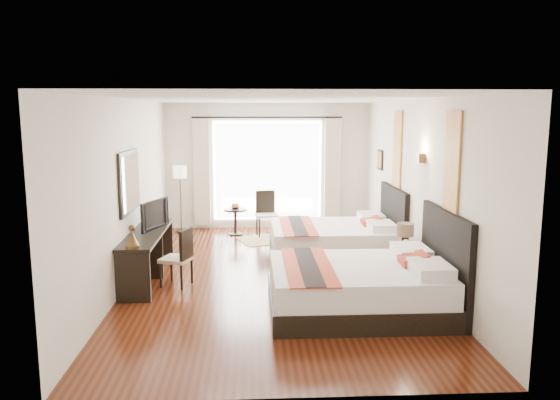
{
  "coord_description": "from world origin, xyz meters",
  "views": [
    {
      "loc": [
        -0.34,
        -8.41,
        2.62
      ],
      "look_at": [
        0.11,
        0.41,
        1.17
      ],
      "focal_mm": 35.0,
      "sensor_mm": 36.0,
      "label": 1
    }
  ],
  "objects_px": {
    "nightstand": "(404,267)",
    "fruit_bowl": "(235,208)",
    "console_desk": "(147,256)",
    "floor_lamp": "(180,177)",
    "table_lamp": "(405,232)",
    "television": "(150,214)",
    "window_chair": "(267,222)",
    "vase": "(406,249)",
    "side_table": "(235,222)",
    "bed_near": "(364,285)",
    "bed_far": "(337,239)",
    "desk_chair": "(177,268)"
  },
  "relations": [
    {
      "from": "floor_lamp",
      "to": "table_lamp",
      "type": "bearing_deg",
      "value": -43.13
    },
    {
      "from": "side_table",
      "to": "window_chair",
      "type": "height_order",
      "value": "window_chair"
    },
    {
      "from": "console_desk",
      "to": "table_lamp",
      "type": "bearing_deg",
      "value": -4.1
    },
    {
      "from": "bed_far",
      "to": "window_chair",
      "type": "distance_m",
      "value": 2.19
    },
    {
      "from": "console_desk",
      "to": "television",
      "type": "xyz_separation_m",
      "value": [
        0.02,
        0.27,
        0.61
      ]
    },
    {
      "from": "bed_near",
      "to": "console_desk",
      "type": "xyz_separation_m",
      "value": [
        -3.12,
        1.53,
        0.03
      ]
    },
    {
      "from": "nightstand",
      "to": "fruit_bowl",
      "type": "xyz_separation_m",
      "value": [
        -2.7,
        3.43,
        0.35
      ]
    },
    {
      "from": "bed_far",
      "to": "side_table",
      "type": "height_order",
      "value": "bed_far"
    },
    {
      "from": "floor_lamp",
      "to": "window_chair",
      "type": "xyz_separation_m",
      "value": [
        1.85,
        -0.41,
        -0.93
      ]
    },
    {
      "from": "nightstand",
      "to": "desk_chair",
      "type": "height_order",
      "value": "desk_chair"
    },
    {
      "from": "bed_near",
      "to": "desk_chair",
      "type": "xyz_separation_m",
      "value": [
        -2.61,
        1.17,
        -0.08
      ]
    },
    {
      "from": "fruit_bowl",
      "to": "bed_far",
      "type": "bearing_deg",
      "value": -45.88
    },
    {
      "from": "vase",
      "to": "window_chair",
      "type": "height_order",
      "value": "window_chair"
    },
    {
      "from": "fruit_bowl",
      "to": "vase",
      "type": "bearing_deg",
      "value": -53.28
    },
    {
      "from": "nightstand",
      "to": "console_desk",
      "type": "bearing_deg",
      "value": 175.13
    },
    {
      "from": "bed_near",
      "to": "nightstand",
      "type": "xyz_separation_m",
      "value": [
        0.87,
        1.19,
        -0.11
      ]
    },
    {
      "from": "nightstand",
      "to": "television",
      "type": "xyz_separation_m",
      "value": [
        -3.97,
        0.61,
        0.75
      ]
    },
    {
      "from": "vase",
      "to": "side_table",
      "type": "distance_m",
      "value": 4.46
    },
    {
      "from": "side_table",
      "to": "fruit_bowl",
      "type": "bearing_deg",
      "value": 86.65
    },
    {
      "from": "console_desk",
      "to": "desk_chair",
      "type": "height_order",
      "value": "desk_chair"
    },
    {
      "from": "window_chair",
      "to": "table_lamp",
      "type": "bearing_deg",
      "value": 24.94
    },
    {
      "from": "television",
      "to": "side_table",
      "type": "distance_m",
      "value": 3.15
    },
    {
      "from": "desk_chair",
      "to": "side_table",
      "type": "distance_m",
      "value": 3.5
    },
    {
      "from": "side_table",
      "to": "window_chair",
      "type": "xyz_separation_m",
      "value": [
        0.66,
        -0.1,
        0.01
      ]
    },
    {
      "from": "side_table",
      "to": "vase",
      "type": "bearing_deg",
      "value": -53.02
    },
    {
      "from": "console_desk",
      "to": "television",
      "type": "bearing_deg",
      "value": 85.72
    },
    {
      "from": "bed_near",
      "to": "desk_chair",
      "type": "relative_size",
      "value": 2.68
    },
    {
      "from": "side_table",
      "to": "window_chair",
      "type": "bearing_deg",
      "value": -8.65
    },
    {
      "from": "side_table",
      "to": "nightstand",
      "type": "bearing_deg",
      "value": -51.49
    },
    {
      "from": "bed_far",
      "to": "television",
      "type": "bearing_deg",
      "value": -164.4
    },
    {
      "from": "television",
      "to": "fruit_bowl",
      "type": "bearing_deg",
      "value": -4.48
    },
    {
      "from": "table_lamp",
      "to": "television",
      "type": "height_order",
      "value": "television"
    },
    {
      "from": "bed_near",
      "to": "television",
      "type": "height_order",
      "value": "bed_near"
    },
    {
      "from": "bed_near",
      "to": "table_lamp",
      "type": "xyz_separation_m",
      "value": [
        0.88,
        1.24,
        0.44
      ]
    },
    {
      "from": "console_desk",
      "to": "television",
      "type": "relative_size",
      "value": 2.71
    },
    {
      "from": "table_lamp",
      "to": "window_chair",
      "type": "distance_m",
      "value": 3.87
    },
    {
      "from": "table_lamp",
      "to": "desk_chair",
      "type": "relative_size",
      "value": 0.47
    },
    {
      "from": "console_desk",
      "to": "floor_lamp",
      "type": "xyz_separation_m",
      "value": [
        0.1,
        3.37,
        0.84
      ]
    },
    {
      "from": "desk_chair",
      "to": "nightstand",
      "type": "bearing_deg",
      "value": -160.08
    },
    {
      "from": "console_desk",
      "to": "fruit_bowl",
      "type": "xyz_separation_m",
      "value": [
        1.29,
        3.09,
        0.2
      ]
    },
    {
      "from": "bed_near",
      "to": "fruit_bowl",
      "type": "distance_m",
      "value": 4.97
    },
    {
      "from": "bed_near",
      "to": "vase",
      "type": "xyz_separation_m",
      "value": [
        0.84,
        1.03,
        0.22
      ]
    },
    {
      "from": "table_lamp",
      "to": "console_desk",
      "type": "bearing_deg",
      "value": 175.9
    },
    {
      "from": "television",
      "to": "nightstand",
      "type": "bearing_deg",
      "value": -79.02
    },
    {
      "from": "bed_far",
      "to": "floor_lamp",
      "type": "distance_m",
      "value": 3.9
    },
    {
      "from": "television",
      "to": "table_lamp",
      "type": "bearing_deg",
      "value": -78.25
    },
    {
      "from": "fruit_bowl",
      "to": "table_lamp",
      "type": "bearing_deg",
      "value": -51.2
    },
    {
      "from": "bed_far",
      "to": "floor_lamp",
      "type": "height_order",
      "value": "floor_lamp"
    },
    {
      "from": "side_table",
      "to": "floor_lamp",
      "type": "bearing_deg",
      "value": 165.22
    },
    {
      "from": "vase",
      "to": "window_chair",
      "type": "bearing_deg",
      "value": 120.25
    }
  ]
}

